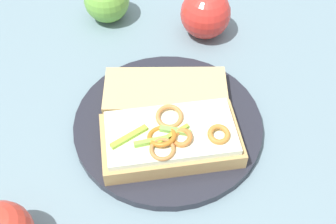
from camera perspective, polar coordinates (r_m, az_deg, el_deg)
ground_plane at (r=0.61m, az=0.00°, el=-1.98°), size 2.00×2.00×0.00m
plate at (r=0.61m, az=0.00°, el=-1.60°), size 0.26×0.26×0.01m
sandwich at (r=0.56m, az=0.64°, el=-3.47°), size 0.11×0.19×0.05m
bread_slice_side at (r=0.62m, az=-0.58°, el=2.51°), size 0.09×0.18×0.02m
apple_4 at (r=0.77m, az=-8.09°, el=14.44°), size 0.10×0.10×0.08m
apple_5 at (r=0.73m, az=4.97°, el=12.81°), size 0.11×0.11×0.08m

